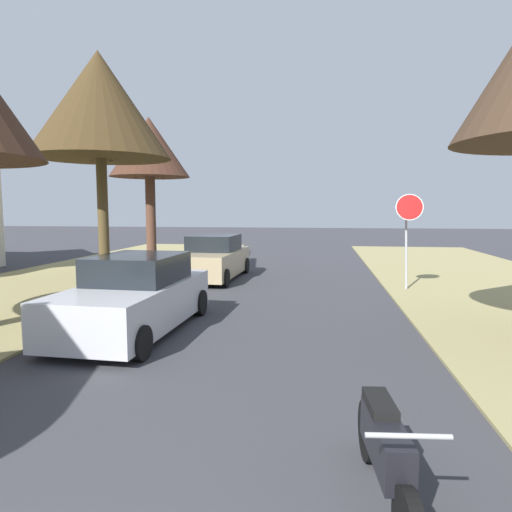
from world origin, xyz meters
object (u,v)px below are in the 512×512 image
parked_sedan_silver (136,297)px  parked_sedan_tan (213,259)px  stop_sign_far (409,221)px  street_tree_left_far (149,149)px  parked_motorcycle (385,450)px  street_tree_left_mid_b (99,106)px

parked_sedan_silver → parked_sedan_tan: 7.16m
stop_sign_far → parked_sedan_tan: size_ratio=0.66×
parked_sedan_silver → stop_sign_far: bearing=41.4°
stop_sign_far → street_tree_left_far: (-10.22, 5.10, 3.00)m
parked_sedan_silver → parked_sedan_tan: size_ratio=1.00×
stop_sign_far → street_tree_left_far: size_ratio=0.45×
street_tree_left_far → parked_sedan_silver: (3.83, -10.74, -4.44)m
parked_sedan_tan → street_tree_left_far: bearing=136.1°
street_tree_left_far → parked_motorcycle: bearing=-62.5°
street_tree_left_mid_b → parked_motorcycle: 13.88m
stop_sign_far → parked_sedan_silver: bearing=-138.6°
stop_sign_far → parked_sedan_tan: stop_sign_far is taller
street_tree_left_mid_b → parked_sedan_tan: 6.31m
street_tree_left_mid_b → parked_sedan_silver: 8.08m
street_tree_left_mid_b → street_tree_left_far: (-0.48, 5.43, -0.65)m
stop_sign_far → parked_sedan_silver: size_ratio=0.66×
street_tree_left_far → parked_motorcycle: 18.28m
stop_sign_far → street_tree_left_far: street_tree_left_far is taller
street_tree_left_mid_b → street_tree_left_far: 5.49m
street_tree_left_far → parked_sedan_tan: 6.81m
street_tree_left_far → parked_sedan_tan: (3.72, -3.58, -4.44)m
parked_sedan_silver → street_tree_left_mid_b: bearing=122.2°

